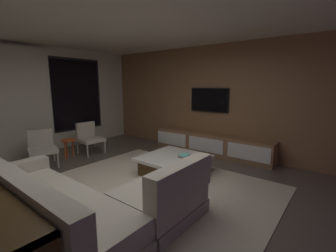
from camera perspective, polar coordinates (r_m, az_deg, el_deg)
floor at (r=3.81m, az=-9.29°, el=-16.93°), size 9.20×9.20×0.00m
back_wall_with_window at (r=6.54m, az=-32.16°, el=5.28°), size 6.60×0.30×2.70m
media_wall at (r=5.90m, az=12.85°, el=6.29°), size 0.12×7.80×2.70m
ceiling at (r=3.53m, az=-10.69°, el=26.01°), size 8.20×8.20×0.00m
area_rug at (r=3.96m, az=-4.40°, el=-15.60°), size 3.20×3.80×0.01m
sectional_couch at (r=3.10m, az=-20.34°, el=-18.16°), size 1.98×2.50×0.82m
coffee_table at (r=4.53m, az=1.54°, el=-9.66°), size 1.16×1.16×0.36m
book_stack_on_coffee_table at (r=4.44m, az=4.06°, el=-7.38°), size 0.21×0.17×0.06m
accent_chair_near_window at (r=6.18m, az=-19.05°, el=-2.44°), size 0.58×0.60×0.78m
accent_chair_by_curtain at (r=5.62m, az=-28.88°, el=-4.39°), size 0.68×0.69×0.78m
side_stool at (r=5.90m, az=-23.55°, el=-3.91°), size 0.32×0.32×0.46m
media_console at (r=5.85m, az=10.73°, el=-4.59°), size 0.46×3.10×0.52m
mounted_tv at (r=5.92m, az=10.20°, el=6.39°), size 0.05×1.03×0.60m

